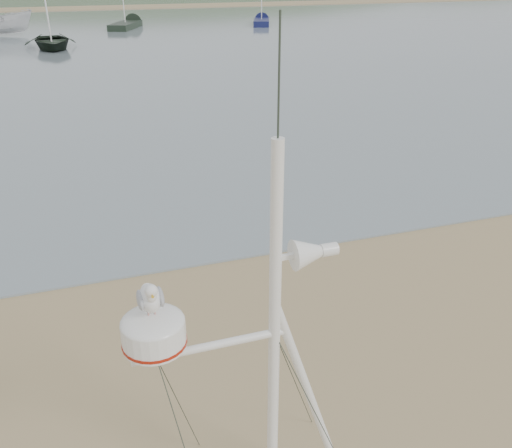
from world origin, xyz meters
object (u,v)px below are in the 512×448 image
object	(u,v)px
sailboat_blue_far	(262,21)
sailboat_dark_mid	(131,23)
mast_rig	(268,436)
boat_dark	(47,11)

from	to	relation	value
sailboat_blue_far	sailboat_dark_mid	world-z (taller)	sailboat_dark_mid
mast_rig	boat_dark	bearing A→B (deg)	93.48
mast_rig	sailboat_blue_far	xyz separation A→B (m)	(16.23, 47.02, -0.89)
boat_dark	sailboat_dark_mid	xyz separation A→B (m)	(6.61, 12.38, -2.07)
boat_dark	sailboat_blue_far	distance (m)	21.57
mast_rig	sailboat_dark_mid	xyz separation A→B (m)	(4.42, 48.35, -0.89)
sailboat_blue_far	sailboat_dark_mid	bearing A→B (deg)	173.55
sailboat_dark_mid	mast_rig	bearing A→B (deg)	-95.22
mast_rig	boat_dark	xyz separation A→B (m)	(-2.19, 35.97, 1.18)
sailboat_blue_far	boat_dark	bearing A→B (deg)	-149.05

